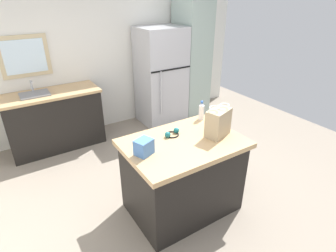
% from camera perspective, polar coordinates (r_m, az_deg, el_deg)
% --- Properties ---
extents(ground, '(6.53, 6.53, 0.00)m').
position_cam_1_polar(ground, '(3.55, 2.57, -13.49)').
color(ground, gray).
extents(back_wall, '(5.44, 0.13, 2.51)m').
position_cam_1_polar(back_wall, '(4.92, -13.59, 13.88)').
color(back_wall, silver).
rests_on(back_wall, ground).
extents(kitchen_island, '(1.22, 0.87, 0.88)m').
position_cam_1_polar(kitchen_island, '(3.07, 3.06, -10.27)').
color(kitchen_island, black).
rests_on(kitchen_island, ground).
extents(refrigerator, '(0.79, 0.70, 1.73)m').
position_cam_1_polar(refrigerator, '(5.03, -1.44, 10.26)').
color(refrigerator, '#B7B7BC').
rests_on(refrigerator, ground).
extents(tall_cabinet, '(0.51, 0.63, 2.18)m').
position_cam_1_polar(tall_cabinet, '(5.34, 4.90, 13.64)').
color(tall_cabinet, '#9EB2A8').
rests_on(tall_cabinet, ground).
extents(sink_counter, '(1.40, 0.60, 1.10)m').
position_cam_1_polar(sink_counter, '(4.60, -22.54, 1.27)').
color(sink_counter, black).
rests_on(sink_counter, ground).
extents(shopping_bag, '(0.32, 0.24, 0.34)m').
position_cam_1_polar(shopping_bag, '(2.92, 10.42, 0.72)').
color(shopping_bag, tan).
rests_on(shopping_bag, kitchen_island).
extents(small_box, '(0.20, 0.18, 0.15)m').
position_cam_1_polar(small_box, '(2.59, -5.05, -4.38)').
color(small_box, '#4775B7').
rests_on(small_box, kitchen_island).
extents(bottle, '(0.06, 0.06, 0.23)m').
position_cam_1_polar(bottle, '(3.28, 6.98, 3.09)').
color(bottle, white).
rests_on(bottle, kitchen_island).
extents(ear_defenders, '(0.20, 0.18, 0.06)m').
position_cam_1_polar(ear_defenders, '(2.93, 0.85, -1.52)').
color(ear_defenders, black).
rests_on(ear_defenders, kitchen_island).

